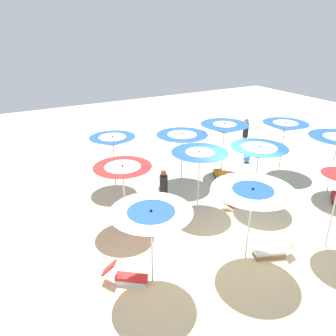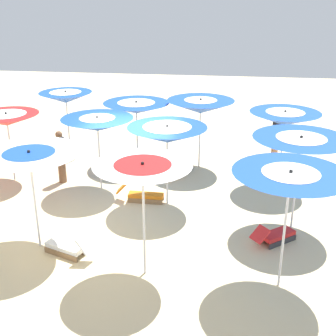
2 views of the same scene
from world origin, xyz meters
name	(u,v)px [view 2 (image 2 of 2)]	position (x,y,z in m)	size (l,w,h in m)	color
ground	(132,201)	(0.00, 0.00, -0.02)	(39.63, 39.63, 0.04)	beige
beach_umbrella_0	(66,97)	(3.19, -3.96, 1.98)	(1.90, 1.90, 2.24)	silver
beach_umbrella_1	(7,119)	(3.96, -0.95, 1.98)	(1.94, 1.94, 2.21)	silver
beach_umbrella_3	(136,108)	(0.41, -3.00, 1.94)	(2.21, 2.21, 2.17)	silver
beach_umbrella_4	(98,124)	(1.08, -0.69, 2.01)	(2.08, 2.08, 2.26)	silver
beach_umbrella_5	(30,160)	(1.64, 2.66, 2.16)	(2.27, 2.27, 2.40)	silver
beach_umbrella_6	(201,106)	(-1.73, -2.85, 2.09)	(2.18, 2.18, 2.36)	silver
beach_umbrella_7	(167,134)	(-1.04, 0.09, 2.05)	(2.13, 2.13, 2.32)	silver
beach_umbrella_8	(143,174)	(-1.01, 3.40, 2.29)	(1.95, 1.95, 2.55)	silver
beach_umbrella_9	(285,118)	(-4.25, -1.63, 2.13)	(2.05, 2.05, 2.38)	silver
beach_umbrella_10	(301,144)	(-4.33, 0.99, 2.24)	(2.28, 2.28, 2.45)	silver
beach_umbrella_11	(290,183)	(-3.79, 3.43, 2.28)	(2.18, 2.18, 2.55)	silver
lounger_1	(142,195)	(-0.32, 0.01, 0.20)	(1.34, 0.35, 0.61)	olive
lounger_2	(179,167)	(-1.12, -2.19, 0.20)	(0.92, 1.39, 0.59)	#333338
lounger_3	(275,235)	(-3.85, 1.78, 0.20)	(1.15, 1.04, 0.52)	#333338
lounger_4	(68,247)	(0.85, 2.95, 0.20)	(1.27, 0.74, 0.58)	olive
beachgoer_0	(276,129)	(-4.36, -4.27, 1.00)	(0.30, 0.30, 1.88)	#A3704C
beachgoer_1	(61,156)	(2.40, -1.01, 0.86)	(0.30, 0.30, 1.66)	brown
beach_ball	(252,162)	(-3.50, -3.10, 0.17)	(0.34, 0.34, 0.34)	#337FE5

